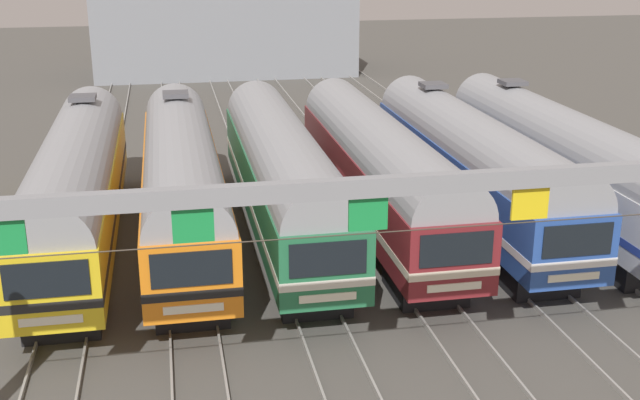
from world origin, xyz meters
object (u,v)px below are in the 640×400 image
Objects in this scene: commuter_train_yellow at (77,183)px; commuter_train_blue at (470,162)px; commuter_train_orange at (182,177)px; commuter_train_maroon at (378,167)px; commuter_train_green at (282,172)px; catenary_gantry at (450,221)px; commuter_train_silver at (558,157)px.

commuter_train_blue is at bearing 0.00° from commuter_train_yellow.
commuter_train_maroon is at bearing -0.03° from commuter_train_orange.
commuter_train_blue is (3.89, 0.00, 0.00)m from commuter_train_maroon.
commuter_train_orange is at bearing 179.97° from commuter_train_maroon.
commuter_train_yellow reaches higher than commuter_train_green.
commuter_train_blue is at bearing 66.64° from catenary_gantry.
commuter_train_maroon is (11.66, -0.00, -0.00)m from commuter_train_yellow.
catenary_gantry is at bearing -66.64° from commuter_train_orange.
commuter_train_yellow is 1.00× the size of commuter_train_orange.
commuter_train_blue reaches higher than commuter_train_maroon.
commuter_train_maroon is 3.89m from commuter_train_blue.
commuter_train_green is at bearing -0.06° from commuter_train_orange.
commuter_train_yellow is 0.73× the size of catenary_gantry.
catenary_gantry reaches higher than commuter_train_blue.
commuter_train_green is 13.89m from catenary_gantry.
commuter_train_blue is at bearing 0.03° from commuter_train_green.
commuter_train_orange is 3.89m from commuter_train_green.
commuter_train_yellow and commuter_train_orange have the same top height.
catenary_gantry is (-1.94, -13.49, 2.64)m from commuter_train_maroon.
catenary_gantry reaches higher than commuter_train_silver.
commuter_train_silver reaches higher than commuter_train_maroon.
commuter_train_maroon is at bearing 0.00° from commuter_train_green.
catenary_gantry is (9.72, -13.50, 2.64)m from commuter_train_yellow.
commuter_train_green is at bearing 180.00° from commuter_train_maroon.
commuter_train_orange and commuter_train_silver have the same top height.
commuter_train_orange is 15.55m from commuter_train_silver.
commuter_train_yellow is at bearing 179.98° from commuter_train_maroon.
catenary_gantry reaches higher than commuter_train_yellow.
commuter_train_silver is (7.78, 0.00, 0.00)m from commuter_train_maroon.
commuter_train_yellow is at bearing 180.00° from commuter_train_blue.
commuter_train_green is 1.00× the size of commuter_train_blue.
commuter_train_yellow is 11.66m from commuter_train_maroon.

